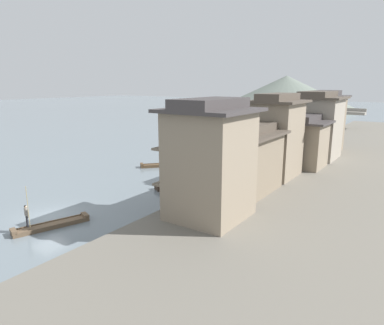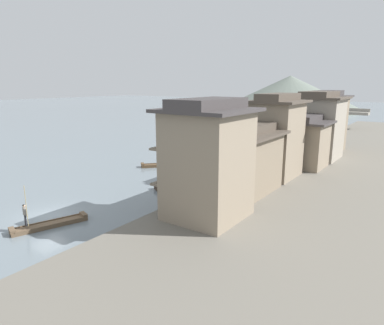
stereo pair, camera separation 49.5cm
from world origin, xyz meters
name	(u,v)px [view 1 (the left image)]	position (x,y,z in m)	size (l,w,h in m)	color
ground_plane	(49,216)	(0.00, 0.00, 0.00)	(400.00, 400.00, 0.00)	slate
riverbank_right	(347,167)	(16.38, 30.00, 0.30)	(18.00, 110.00, 0.61)	#6B665B
boat_foreground_poled	(52,225)	(2.08, -1.12, 0.15)	(2.68, 5.44, 0.47)	brown
boatman_person	(26,213)	(1.60, -2.63, 1.47)	(0.56, 0.33, 3.04)	black
boat_moored_nearest	(173,185)	(3.51, 11.73, 0.32)	(2.82, 3.75, 0.84)	#423328
boat_moored_second	(248,166)	(5.82, 24.13, 0.12)	(0.95, 5.09, 0.37)	#33281E
boat_moored_third	(220,177)	(5.59, 17.50, 0.15)	(1.82, 3.95, 0.45)	#232326
boat_moored_far	(156,165)	(-3.87, 17.69, 0.18)	(3.42, 3.62, 0.53)	brown
boat_midriver_drifting	(253,132)	(-6.53, 52.52, 0.14)	(4.91, 2.66, 0.43)	#33281E
boat_midriver_upstream	(297,145)	(6.05, 42.66, 0.14)	(1.42, 5.37, 0.43)	brown
boat_upstream_distant	(240,143)	(-2.94, 39.37, 0.16)	(4.67, 4.20, 0.50)	#423328
house_waterfront_nearest	(210,160)	(11.30, 6.03, 4.91)	(6.23, 6.27, 8.74)	gray
house_waterfront_second	(246,160)	(10.87, 12.95, 3.60)	(5.37, 8.29, 6.14)	#7F705B
house_waterfront_tall	(276,136)	(10.89, 19.95, 4.92)	(5.42, 6.31, 8.74)	gray
house_waterfront_narrow	(300,141)	(11.57, 26.05, 3.62)	(6.75, 5.69, 6.14)	gray
house_waterfront_far	(316,125)	(11.64, 32.09, 4.91)	(6.91, 6.84, 8.74)	gray
house_waterfront_end	(324,121)	(11.21, 38.10, 4.92)	(6.06, 6.05, 8.74)	#7F705B
mooring_post_dock_near	(185,195)	(7.73, 7.83, 1.07)	(0.20, 0.20, 0.93)	#473828
mooring_post_dock_mid	(232,175)	(7.73, 16.26, 0.96)	(0.20, 0.20, 0.70)	#473828
stone_bridge	(307,114)	(0.00, 67.92, 3.23)	(24.80, 2.40, 4.95)	gray
hill_far_west	(286,93)	(-24.15, 119.97, 6.60)	(56.08, 56.08, 13.20)	slate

